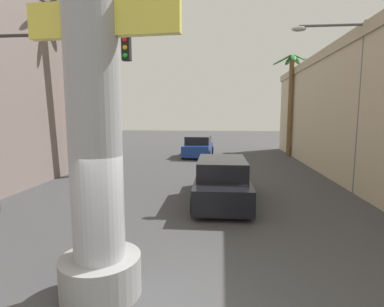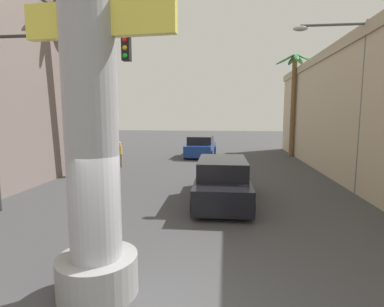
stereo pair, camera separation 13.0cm
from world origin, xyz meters
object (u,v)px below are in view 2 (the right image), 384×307
object	(u,v)px
neon_sign_pole	(89,69)
palm_tree_far_right	(294,91)
pedestrian_far_left	(119,152)
car_lead	(222,181)
car_far	(201,147)
traffic_light_mast	(39,87)
palm_tree_mid_left	(77,69)
street_lamp	(351,90)

from	to	relation	value
neon_sign_pole	palm_tree_far_right	xyz separation A→B (m)	(7.25, 18.84, 1.01)
palm_tree_far_right	pedestrian_far_left	bearing A→B (deg)	-151.36
car_lead	car_far	xyz separation A→B (m)	(-1.80, 11.72, -0.00)
car_lead	pedestrian_far_left	bearing A→B (deg)	134.44
car_lead	palm_tree_far_right	bearing A→B (deg)	67.97
palm_tree_far_right	pedestrian_far_left	xyz separation A→B (m)	(-11.44, -6.25, -4.02)
neon_sign_pole	car_far	world-z (taller)	neon_sign_pole
neon_sign_pole	pedestrian_far_left	bearing A→B (deg)	108.41
car_far	palm_tree_far_right	xyz separation A→B (m)	(6.93, 0.96, 4.19)
traffic_light_mast	pedestrian_far_left	world-z (taller)	traffic_light_mast
palm_tree_mid_left	pedestrian_far_left	xyz separation A→B (m)	(1.03, 2.82, -4.54)
street_lamp	palm_tree_mid_left	world-z (taller)	palm_tree_mid_left
traffic_light_mast	pedestrian_far_left	xyz separation A→B (m)	(-0.66, 8.55, -3.12)
car_lead	palm_tree_far_right	distance (m)	14.31
car_lead	car_far	distance (m)	11.86
pedestrian_far_left	palm_tree_far_right	bearing A→B (deg)	28.64
neon_sign_pole	pedestrian_far_left	distance (m)	13.61
street_lamp	car_far	distance (m)	12.66
car_lead	traffic_light_mast	bearing A→B (deg)	-159.49
car_far	palm_tree_far_right	world-z (taller)	palm_tree_far_right
car_lead	palm_tree_mid_left	distance (m)	9.44
car_far	neon_sign_pole	bearing A→B (deg)	-91.02
neon_sign_pole	palm_tree_far_right	bearing A→B (deg)	68.96
car_far	pedestrian_far_left	xyz separation A→B (m)	(-4.51, -5.29, 0.17)
street_lamp	pedestrian_far_left	world-z (taller)	street_lamp
car_lead	pedestrian_far_left	xyz separation A→B (m)	(-6.31, 6.43, 0.17)
traffic_light_mast	car_lead	bearing A→B (deg)	20.51
palm_tree_mid_left	palm_tree_far_right	bearing A→B (deg)	36.02
street_lamp	car_lead	size ratio (longest dim) A/B	1.34
car_far	palm_tree_mid_left	xyz separation A→B (m)	(-5.54, -8.11, 4.71)
pedestrian_far_left	car_lead	bearing A→B (deg)	-45.56
traffic_light_mast	car_far	world-z (taller)	traffic_light_mast
car_lead	pedestrian_far_left	distance (m)	9.01
traffic_light_mast	pedestrian_far_left	size ratio (longest dim) A/B	3.62
neon_sign_pole	palm_tree_mid_left	distance (m)	11.19
car_lead	palm_tree_far_right	xyz separation A→B (m)	(5.13, 12.68, 4.19)
traffic_light_mast	palm_tree_mid_left	distance (m)	6.14
street_lamp	traffic_light_mast	size ratio (longest dim) A/B	1.19
car_far	palm_tree_mid_left	bearing A→B (deg)	-124.32
palm_tree_mid_left	palm_tree_far_right	xyz separation A→B (m)	(12.47, 9.07, -0.52)
street_lamp	car_lead	distance (m)	6.19
traffic_light_mast	car_far	bearing A→B (deg)	74.44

